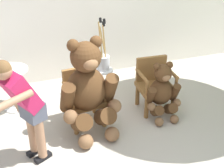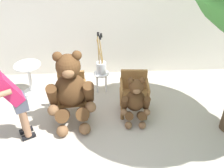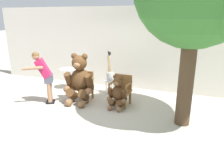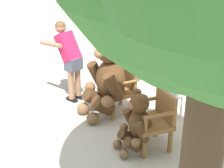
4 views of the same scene
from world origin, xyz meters
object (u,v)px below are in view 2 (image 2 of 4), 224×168
(round_side_table, at_px, (29,76))
(white_stool, at_px, (101,77))
(teddy_bear_large, at_px, (71,90))
(brush_bucket, at_px, (101,66))
(wooden_chair_left, at_px, (72,94))
(teddy_bear_small, at_px, (135,101))
(wooden_chair_right, at_px, (134,92))
(person_visitor, at_px, (10,96))

(round_side_table, bearing_deg, white_stool, 0.32)
(teddy_bear_large, relative_size, brush_bucket, 1.53)
(wooden_chair_left, relative_size, teddy_bear_small, 0.91)
(wooden_chair_left, bearing_deg, teddy_bear_large, -87.37)
(teddy_bear_small, height_order, round_side_table, teddy_bear_small)
(wooden_chair_right, bearing_deg, teddy_bear_large, -167.74)
(teddy_bear_large, height_order, teddy_bear_small, teddy_bear_large)
(wooden_chair_right, bearing_deg, white_stool, 129.56)
(wooden_chair_left, bearing_deg, white_stool, 52.99)
(white_stool, relative_size, round_side_table, 0.64)
(teddy_bear_large, distance_m, person_visitor, 1.02)
(wooden_chair_left, height_order, white_stool, wooden_chair_left)
(white_stool, bearing_deg, brush_bucket, -111.97)
(brush_bucket, bearing_deg, wooden_chair_right, -50.26)
(wooden_chair_left, xyz_separation_m, wooden_chair_right, (1.21, 0.00, 0.00))
(round_side_table, bearing_deg, person_visitor, -86.18)
(teddy_bear_small, bearing_deg, wooden_chair_right, 88.67)
(brush_bucket, distance_m, round_side_table, 1.59)
(teddy_bear_large, relative_size, teddy_bear_small, 1.56)
(round_side_table, bearing_deg, brush_bucket, 0.20)
(white_stool, height_order, round_side_table, round_side_table)
(wooden_chair_left, distance_m, white_stool, 0.96)
(white_stool, xyz_separation_m, brush_bucket, (-0.00, -0.00, 0.29))
(teddy_bear_small, height_order, person_visitor, person_visitor)
(wooden_chair_right, distance_m, round_side_table, 2.33)
(teddy_bear_small, bearing_deg, white_stool, 120.60)
(wooden_chair_left, bearing_deg, round_side_table, 142.88)
(person_visitor, distance_m, round_side_table, 1.49)
(teddy_bear_large, bearing_deg, teddy_bear_small, -1.54)
(teddy_bear_large, bearing_deg, round_side_table, 134.86)
(white_stool, bearing_deg, person_visitor, -136.11)
(white_stool, bearing_deg, teddy_bear_large, -118.86)
(teddy_bear_small, distance_m, person_visitor, 2.19)
(teddy_bear_large, height_order, white_stool, teddy_bear_large)
(teddy_bear_small, relative_size, brush_bucket, 0.98)
(person_visitor, relative_size, white_stool, 3.32)
(teddy_bear_small, distance_m, brush_bucket, 1.24)
(wooden_chair_left, relative_size, brush_bucket, 0.90)
(wooden_chair_left, bearing_deg, brush_bucket, 52.93)
(teddy_bear_small, bearing_deg, wooden_chair_left, 166.34)
(teddy_bear_small, distance_m, round_side_table, 2.44)
(brush_bucket, bearing_deg, round_side_table, -179.80)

